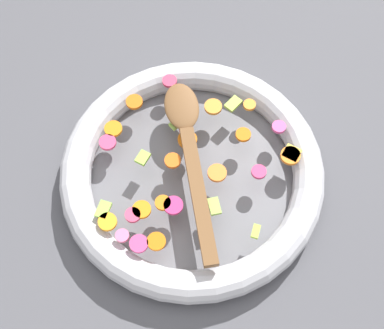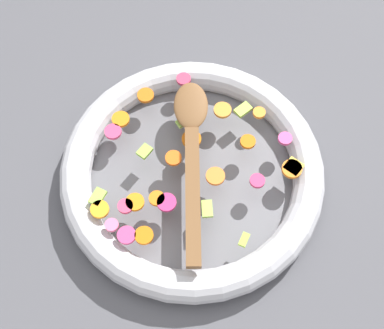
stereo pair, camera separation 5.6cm
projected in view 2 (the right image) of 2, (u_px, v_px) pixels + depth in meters
name	position (u px, v px, depth m)	size (l,w,h in m)	color
ground_plane	(192.00, 178.00, 0.88)	(4.00, 4.00, 0.00)	#4C4C51
skillet	(192.00, 172.00, 0.86)	(0.42, 0.42, 0.05)	slate
chopped_vegetables	(184.00, 163.00, 0.83)	(0.31, 0.33, 0.01)	#D46313
wooden_spoon	(192.00, 148.00, 0.83)	(0.31, 0.06, 0.01)	brown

